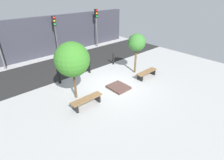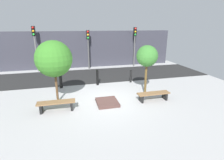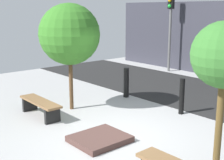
% 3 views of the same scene
% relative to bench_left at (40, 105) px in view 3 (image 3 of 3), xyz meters
% --- Properties ---
extents(ground_plane, '(18.00, 18.00, 0.00)m').
position_rel_bench_left_xyz_m(ground_plane, '(2.44, 0.64, -0.33)').
color(ground_plane, '#A1A1A1').
extents(road_strip, '(18.00, 4.15, 0.01)m').
position_rel_bench_left_xyz_m(road_strip, '(2.44, 5.51, -0.32)').
color(road_strip, black).
rests_on(road_strip, ground).
extents(bench_left, '(1.71, 0.45, 0.46)m').
position_rel_bench_left_xyz_m(bench_left, '(0.00, 0.00, 0.00)').
color(bench_left, black).
rests_on(bench_left, ground).
extents(planter_bed, '(1.05, 1.20, 0.13)m').
position_rel_bench_left_xyz_m(planter_bed, '(2.44, 0.20, -0.26)').
color(planter_bed, '#4D342F').
rests_on(planter_bed, ground).
extents(tree_behind_left_bench, '(1.77, 1.77, 3.14)m').
position_rel_bench_left_xyz_m(tree_behind_left_bench, '(0.00, 1.04, 1.91)').
color(tree_behind_left_bench, '#523822').
rests_on(tree_behind_left_bench, ground).
extents(bollard_far_left, '(0.18, 0.18, 1.02)m').
position_rel_bench_left_xyz_m(bollard_far_left, '(0.11, 3.19, 0.18)').
color(bollard_far_left, black).
rests_on(bollard_far_left, ground).
extents(bollard_left, '(0.15, 0.15, 1.04)m').
position_rel_bench_left_xyz_m(bollard_left, '(2.44, 3.19, 0.19)').
color(bollard_left, black).
rests_on(bollard_left, ground).
extents(traffic_light_west, '(0.28, 0.27, 3.74)m').
position_rel_bench_left_xyz_m(traffic_light_west, '(-1.90, 7.87, 2.25)').
color(traffic_light_west, '#5E5E5E').
rests_on(traffic_light_west, ground).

